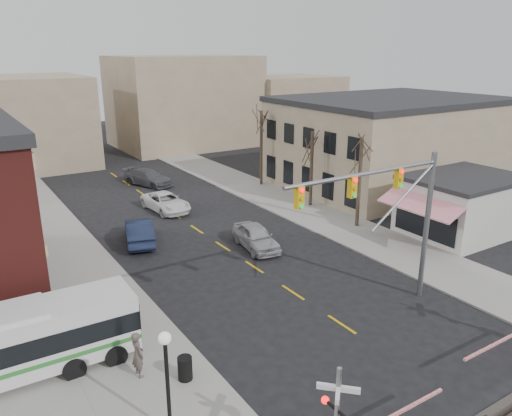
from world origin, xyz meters
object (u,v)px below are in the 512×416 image
(trash_bin, at_px, (185,368))
(pedestrian_far, at_px, (67,318))
(car_b, at_px, (139,231))
(car_d, at_px, (148,177))
(car_a, at_px, (256,237))
(street_lamp, at_px, (166,361))
(car_c, at_px, (166,202))
(pedestrian_near, at_px, (138,354))
(traffic_signal_mast, at_px, (394,204))

(trash_bin, relative_size, pedestrian_far, 0.63)
(car_b, bearing_deg, car_d, -97.10)
(trash_bin, relative_size, car_a, 0.21)
(car_d, relative_size, pedestrian_far, 3.39)
(car_a, height_order, pedestrian_far, pedestrian_far)
(street_lamp, xyz_separation_m, pedestrian_far, (-1.48, 8.54, -2.07))
(car_a, bearing_deg, pedestrian_far, -153.64)
(car_c, bearing_deg, car_a, -84.90)
(car_c, bearing_deg, pedestrian_far, -131.45)
(car_a, relative_size, pedestrian_far, 2.99)
(trash_bin, xyz_separation_m, car_c, (8.23, 21.40, 0.11))
(car_a, bearing_deg, car_c, 108.23)
(pedestrian_near, bearing_deg, car_c, -30.87)
(car_b, height_order, car_d, car_b)
(traffic_signal_mast, distance_m, trash_bin, 12.43)
(car_b, relative_size, car_d, 0.96)
(car_c, height_order, pedestrian_far, pedestrian_far)
(traffic_signal_mast, bearing_deg, car_a, 96.62)
(traffic_signal_mast, relative_size, trash_bin, 9.42)
(car_a, distance_m, pedestrian_far, 13.96)
(car_b, relative_size, car_c, 0.98)
(pedestrian_near, bearing_deg, trash_bin, -135.06)
(car_b, bearing_deg, car_a, 156.55)
(pedestrian_far, bearing_deg, traffic_signal_mast, -92.00)
(traffic_signal_mast, distance_m, pedestrian_near, 13.71)
(pedestrian_near, height_order, pedestrian_far, pedestrian_near)
(pedestrian_far, bearing_deg, trash_bin, -131.27)
(street_lamp, bearing_deg, pedestrian_near, 87.01)
(street_lamp, distance_m, car_b, 18.98)
(car_b, bearing_deg, pedestrian_far, 69.75)
(pedestrian_near, xyz_separation_m, pedestrian_far, (-1.68, 4.90, -0.20))
(pedestrian_near, bearing_deg, car_d, -26.89)
(street_lamp, bearing_deg, trash_bin, 54.75)
(traffic_signal_mast, xyz_separation_m, car_a, (-1.23, 10.59, -4.90))
(trash_bin, bearing_deg, pedestrian_far, 117.27)
(street_lamp, xyz_separation_m, car_a, (11.80, 12.83, -2.18))
(car_a, distance_m, car_d, 19.49)
(car_b, bearing_deg, pedestrian_near, 85.85)
(pedestrian_far, bearing_deg, car_b, -14.94)
(trash_bin, xyz_separation_m, car_a, (10.11, 10.44, 0.19))
(trash_bin, relative_size, car_c, 0.19)
(car_d, bearing_deg, pedestrian_far, -142.23)
(car_a, height_order, car_b, car_b)
(pedestrian_near, bearing_deg, street_lamp, 171.91)
(street_lamp, relative_size, trash_bin, 3.96)
(traffic_signal_mast, relative_size, car_b, 1.83)
(car_b, distance_m, pedestrian_near, 15.34)
(car_d, bearing_deg, car_c, -124.82)
(car_b, relative_size, pedestrian_far, 3.25)
(traffic_signal_mast, height_order, car_d, traffic_signal_mast)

